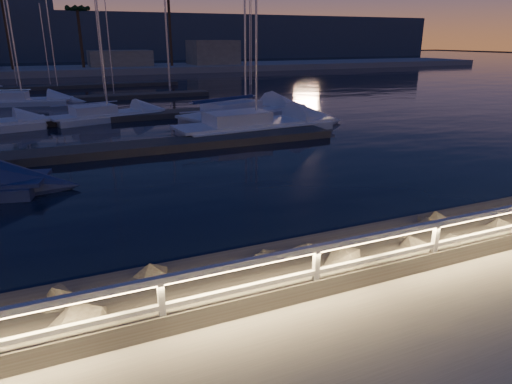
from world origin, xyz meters
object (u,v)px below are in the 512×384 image
guard_rail (266,270)px  sailboat_d (252,124)px  sailboat_c (105,115)px  sailboat_h (243,112)px  sailboat_g (20,100)px

guard_rail → sailboat_d: size_ratio=2.62×
sailboat_c → sailboat_h: sailboat_h is taller
sailboat_d → sailboat_h: (1.29, 4.67, 0.01)m
guard_rail → sailboat_g: 37.48m
guard_rail → sailboat_h: size_ratio=2.57×
sailboat_c → sailboat_h: 9.47m
sailboat_h → guard_rail: bearing=-132.4°
guard_rail → sailboat_h: sailboat_h is taller
guard_rail → sailboat_d: (7.63, 18.31, -0.91)m
sailboat_c → sailboat_d: bearing=-60.5°
sailboat_g → sailboat_h: (14.62, -14.05, 0.06)m
sailboat_c → sailboat_d: size_ratio=0.77×
sailboat_c → sailboat_h: (8.91, -3.19, 0.06)m
guard_rail → sailboat_g: bearing=98.7°
sailboat_g → sailboat_c: bearing=-51.5°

